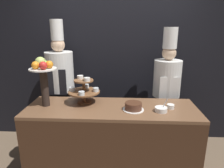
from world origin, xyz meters
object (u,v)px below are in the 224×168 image
chef_left (61,83)px  chef_center_left (166,88)px  fruit_pedestal (43,74)px  cup_white (171,107)px  serving_bowl_near (161,109)px  tiered_stand (84,89)px  cake_round (133,106)px

chef_left → chef_center_left: (1.53, 0.00, -0.05)m
chef_left → chef_center_left: 1.53m
chef_center_left → fruit_pedestal: bearing=-158.5°
cup_white → serving_bowl_near: size_ratio=0.55×
tiered_stand → fruit_pedestal: size_ratio=0.67×
cake_round → cup_white: bearing=8.1°
fruit_pedestal → cup_white: (1.45, -0.02, -0.36)m
cake_round → cup_white: cake_round is taller
serving_bowl_near → chef_left: chef_left is taller
fruit_pedestal → chef_center_left: chef_center_left is taller
serving_bowl_near → chef_center_left: chef_center_left is taller
fruit_pedestal → chef_center_left: bearing=21.5°
fruit_pedestal → chef_left: size_ratio=0.30×
tiered_stand → cup_white: tiered_stand is taller
tiered_stand → cake_round: bearing=-17.8°
cake_round → serving_bowl_near: size_ratio=1.56×
tiered_stand → chef_center_left: bearing=24.5°
tiered_stand → fruit_pedestal: 0.50m
chef_center_left → tiered_stand: bearing=-155.5°
fruit_pedestal → tiered_stand: bearing=13.6°
cake_round → chef_left: (-1.02, 0.68, 0.07)m
fruit_pedestal → chef_center_left: size_ratio=0.31×
fruit_pedestal → cup_white: fruit_pedestal is taller
fruit_pedestal → cake_round: (1.02, -0.08, -0.34)m
cup_white → chef_center_left: size_ratio=0.05×
fruit_pedestal → serving_bowl_near: bearing=-4.8°
serving_bowl_near → chef_left: (-1.32, 0.71, 0.08)m
serving_bowl_near → tiered_stand: bearing=166.2°
tiered_stand → cup_white: bearing=-7.2°
fruit_pedestal → chef_left: chef_left is taller
tiered_stand → cake_round: 0.63m
tiered_stand → chef_left: chef_left is taller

